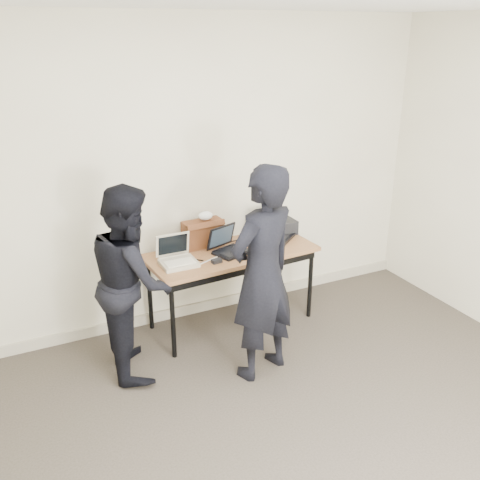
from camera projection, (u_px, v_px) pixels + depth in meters
room at (355, 274)px, 2.83m from camera, size 4.60×4.60×2.80m
desk at (232, 257)px, 4.75m from camera, size 1.54×0.74×0.72m
laptop_beige at (177, 258)px, 4.47m from camera, size 0.30×0.29×0.24m
laptop_center at (228, 246)px, 4.70m from camera, size 0.37×0.36×0.23m
laptop_right at (271, 230)px, 5.05m from camera, size 0.52×0.52×0.28m
leather_satchel at (203, 233)px, 4.80m from camera, size 0.37×0.20×0.25m
tissue at (205, 216)px, 4.76m from camera, size 0.14×0.11×0.08m
equipment_box at (283, 227)px, 5.12m from camera, size 0.23×0.20×0.13m
power_brick at (217, 261)px, 4.49m from camera, size 0.09×0.06×0.03m
cables at (237, 250)px, 4.74m from camera, size 1.15×0.41×0.01m
person_typist at (262, 275)px, 3.99m from camera, size 0.71×0.58×1.69m
person_observer at (132, 281)px, 4.09m from camera, size 0.66×0.80×1.52m
baseboard at (203, 306)px, 5.18m from camera, size 4.50×0.03×0.10m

